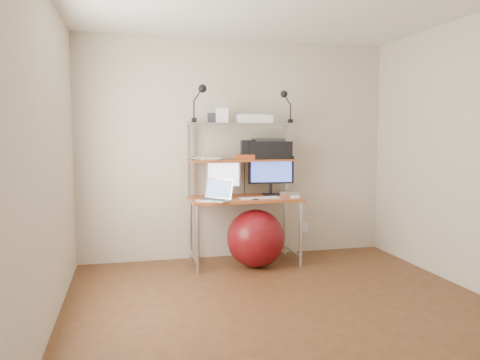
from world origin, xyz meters
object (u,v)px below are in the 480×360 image
object	(u,v)px
monitor_silver	(223,177)
monitor_black	(271,172)
exercise_ball	(256,238)
laptop	(217,196)
printer	(268,149)

from	to	relation	value
monitor_silver	monitor_black	xyz separation A→B (m)	(0.56, 0.05, 0.04)
exercise_ball	laptop	bearing A→B (deg)	-179.23
monitor_silver	monitor_black	distance (m)	0.57
monitor_black	printer	distance (m)	0.26
laptop	monitor_silver	bearing A→B (deg)	107.77
laptop	exercise_ball	size ratio (longest dim) A/B	0.67
laptop	exercise_ball	distance (m)	0.64
monitor_silver	printer	distance (m)	0.62
monitor_black	printer	bearing A→B (deg)	137.18
monitor_black	exercise_ball	bearing A→B (deg)	-124.88
monitor_silver	printer	bearing A→B (deg)	13.60
monitor_silver	exercise_ball	world-z (taller)	monitor_silver
printer	exercise_ball	xyz separation A→B (m)	(-0.23, -0.32, -0.95)
monitor_silver	printer	size ratio (longest dim) A/B	0.86
monitor_black	laptop	distance (m)	0.77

